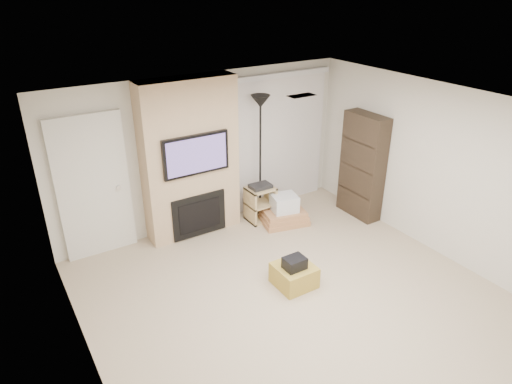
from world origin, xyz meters
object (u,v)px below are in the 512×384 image
ottoman (294,275)px  av_stand (260,201)px  floor_lamp (260,123)px  box_stack (284,212)px  bookshelf (362,166)px

ottoman → av_stand: bearing=71.4°
floor_lamp → ottoman: bearing=-109.8°
floor_lamp → av_stand: bearing=-120.9°
ottoman → box_stack: size_ratio=0.58×
ottoman → floor_lamp: size_ratio=0.24×
ottoman → av_stand: 1.90m
floor_lamp → bookshelf: size_ratio=1.17×
av_stand → box_stack: bearing=-46.7°
ottoman → floor_lamp: 2.58m
ottoman → bookshelf: bookshelf is taller
floor_lamp → box_stack: 1.56m
ottoman → floor_lamp: bearing=70.2°
av_stand → box_stack: size_ratio=0.77×
ottoman → floor_lamp: floor_lamp is taller
floor_lamp → box_stack: floor_lamp is taller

